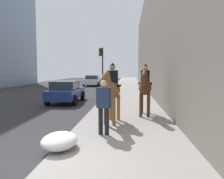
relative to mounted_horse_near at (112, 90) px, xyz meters
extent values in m
cube|color=gray|center=(-4.02, -0.56, -1.34)|extent=(120.00, 3.66, 0.12)
ellipsoid|color=brown|center=(0.08, -0.01, -0.04)|extent=(1.56, 0.77, 0.66)
cylinder|color=brown|center=(-0.39, -0.11, -0.76)|extent=(0.13, 0.13, 1.04)
cylinder|color=brown|center=(-0.34, 0.21, -0.76)|extent=(0.13, 0.13, 1.04)
cylinder|color=brown|center=(0.50, -0.23, -0.76)|extent=(0.13, 0.13, 1.04)
cylinder|color=brown|center=(0.55, 0.08, -0.76)|extent=(0.13, 0.13, 1.04)
cylinder|color=brown|center=(-0.68, 0.10, 0.31)|extent=(0.67, 0.37, 0.68)
ellipsoid|color=brown|center=(-0.89, 0.13, 0.56)|extent=(0.65, 0.31, 0.49)
cylinder|color=black|center=(0.78, -0.11, -0.14)|extent=(0.29, 0.14, 0.55)
cube|color=black|center=(0.13, -0.02, 0.14)|extent=(0.52, 0.66, 0.08)
cube|color=black|center=(0.13, -0.02, 0.45)|extent=(0.33, 0.42, 0.55)
sphere|color=tan|center=(0.13, -0.02, 0.85)|extent=(0.22, 0.22, 0.22)
cone|color=black|center=(0.13, -0.02, 0.97)|extent=(0.23, 0.23, 0.10)
ellipsoid|color=#4C2B16|center=(1.62, -1.37, -0.04)|extent=(1.55, 0.72, 0.66)
cylinder|color=#4C2B16|center=(1.15, -1.48, -0.76)|extent=(0.13, 0.13, 1.04)
cylinder|color=#4C2B16|center=(1.19, -1.17, -0.76)|extent=(0.13, 0.13, 1.04)
cylinder|color=#4C2B16|center=(2.05, -1.58, -0.76)|extent=(0.13, 0.13, 1.04)
cylinder|color=#4C2B16|center=(2.08, -1.26, -0.76)|extent=(0.13, 0.13, 1.04)
cylinder|color=#4C2B16|center=(0.85, -1.29, 0.31)|extent=(0.66, 0.35, 0.68)
ellipsoid|color=#4C2B16|center=(0.64, -1.27, 0.56)|extent=(0.65, 0.29, 0.49)
cylinder|color=black|center=(2.33, -1.45, -0.14)|extent=(0.29, 0.13, 0.55)
cube|color=black|center=(1.67, -1.38, 0.14)|extent=(0.50, 0.64, 0.08)
cube|color=black|center=(1.67, -1.38, 0.46)|extent=(0.32, 0.41, 0.55)
sphere|color=#D8AD8C|center=(1.67, -1.38, 0.85)|extent=(0.22, 0.22, 0.22)
cone|color=black|center=(1.67, -1.38, 0.97)|extent=(0.22, 0.22, 0.10)
cylinder|color=black|center=(-1.61, 0.23, -0.85)|extent=(0.14, 0.14, 0.85)
cylinder|color=black|center=(-1.65, 0.03, -0.85)|extent=(0.14, 0.14, 0.85)
cube|color=#1E2D47|center=(-1.63, 0.13, -0.12)|extent=(0.33, 0.44, 0.62)
sphere|color=#D8AD8C|center=(-1.63, 0.13, 0.31)|extent=(0.22, 0.22, 0.22)
cube|color=silver|center=(22.28, 4.35, -0.78)|extent=(4.52, 1.95, 0.60)
cube|color=#262D38|center=(22.55, 4.35, -0.22)|extent=(2.33, 1.68, 0.52)
cylinder|color=black|center=(20.92, 3.39, -1.08)|extent=(0.64, 0.23, 0.64)
cylinder|color=black|center=(20.87, 5.24, -1.08)|extent=(0.64, 0.23, 0.64)
cylinder|color=black|center=(23.69, 3.46, -1.08)|extent=(0.64, 0.23, 0.64)
cylinder|color=black|center=(23.65, 5.30, -1.08)|extent=(0.64, 0.23, 0.64)
cube|color=navy|center=(6.08, 3.45, -0.78)|extent=(4.16, 1.75, 0.60)
cube|color=#262D38|center=(5.83, 3.45, -0.22)|extent=(2.13, 1.52, 0.52)
cylinder|color=black|center=(7.34, 4.32, -1.08)|extent=(0.64, 0.23, 0.64)
cylinder|color=black|center=(7.37, 2.63, -1.08)|extent=(0.64, 0.23, 0.64)
cylinder|color=black|center=(4.78, 4.27, -1.08)|extent=(0.64, 0.23, 0.64)
cylinder|color=black|center=(4.81, 2.59, -1.08)|extent=(0.64, 0.23, 0.64)
cylinder|color=black|center=(11.95, 1.72, 0.68)|extent=(0.12, 0.12, 4.16)
cube|color=#2D280C|center=(11.95, 1.90, 2.36)|extent=(0.20, 0.24, 0.70)
sphere|color=red|center=(11.95, 2.03, 2.58)|extent=(0.14, 0.14, 0.14)
sphere|color=orange|center=(11.95, 2.03, 2.36)|extent=(0.14, 0.14, 0.14)
sphere|color=green|center=(11.95, 2.03, 2.14)|extent=(0.14, 0.14, 0.14)
ellipsoid|color=white|center=(-2.98, 1.12, -1.07)|extent=(1.18, 0.90, 0.41)
camera|label=1|loc=(-8.53, -0.64, 0.72)|focal=36.40mm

